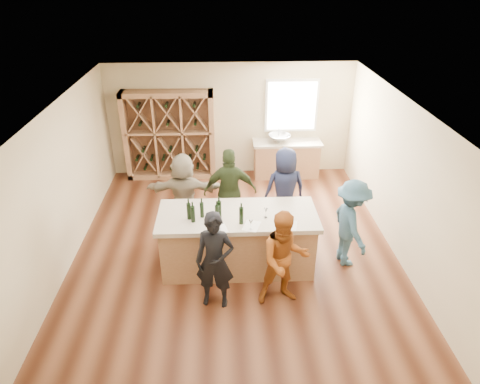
{
  "coord_description": "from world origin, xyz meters",
  "views": [
    {
      "loc": [
        -0.19,
        -6.65,
        4.86
      ],
      "look_at": [
        0.1,
        0.2,
        1.15
      ],
      "focal_mm": 32.0,
      "sensor_mm": 36.0,
      "label": 1
    }
  ],
  "objects_px": {
    "wine_bottle_c": "(202,210)",
    "wine_rack": "(170,136)",
    "person_near_right": "(284,259)",
    "wine_bottle_f": "(241,216)",
    "person_far_right": "(285,189)",
    "person_near_left": "(215,261)",
    "wine_bottle_a": "(189,211)",
    "wine_bottle_d": "(217,213)",
    "wine_bottle_e": "(219,210)",
    "person_server": "(351,223)",
    "tasting_counter_base": "(238,242)",
    "person_far_mid": "(230,191)",
    "person_far_left": "(184,193)",
    "wine_bottle_b": "(193,214)",
    "sink": "(279,138)"
  },
  "relations": [
    {
      "from": "wine_rack",
      "to": "wine_bottle_d",
      "type": "xyz_separation_m",
      "value": [
        1.19,
        -3.9,
        0.12
      ]
    },
    {
      "from": "person_far_mid",
      "to": "person_far_left",
      "type": "relative_size",
      "value": 1.08
    },
    {
      "from": "wine_bottle_c",
      "to": "person_server",
      "type": "bearing_deg",
      "value": 1.96
    },
    {
      "from": "person_far_mid",
      "to": "person_far_left",
      "type": "height_order",
      "value": "person_far_mid"
    },
    {
      "from": "sink",
      "to": "wine_bottle_e",
      "type": "xyz_separation_m",
      "value": [
        -1.48,
        -3.76,
        0.22
      ]
    },
    {
      "from": "tasting_counter_base",
      "to": "person_far_left",
      "type": "relative_size",
      "value": 1.58
    },
    {
      "from": "wine_bottle_c",
      "to": "person_server",
      "type": "distance_m",
      "value": 2.61
    },
    {
      "from": "wine_rack",
      "to": "wine_bottle_b",
      "type": "xyz_separation_m",
      "value": [
        0.79,
        -3.93,
        0.12
      ]
    },
    {
      "from": "person_far_right",
      "to": "person_near_left",
      "type": "bearing_deg",
      "value": 48.61
    },
    {
      "from": "person_near_left",
      "to": "person_far_left",
      "type": "height_order",
      "value": "person_near_left"
    },
    {
      "from": "wine_rack",
      "to": "person_near_right",
      "type": "distance_m",
      "value": 5.17
    },
    {
      "from": "wine_bottle_a",
      "to": "wine_bottle_f",
      "type": "distance_m",
      "value": 0.88
    },
    {
      "from": "wine_bottle_b",
      "to": "wine_bottle_e",
      "type": "bearing_deg",
      "value": 13.71
    },
    {
      "from": "person_far_mid",
      "to": "person_near_right",
      "type": "bearing_deg",
      "value": 110.36
    },
    {
      "from": "tasting_counter_base",
      "to": "person_far_mid",
      "type": "distance_m",
      "value": 1.24
    },
    {
      "from": "tasting_counter_base",
      "to": "person_far_mid",
      "type": "relative_size",
      "value": 1.47
    },
    {
      "from": "tasting_counter_base",
      "to": "wine_bottle_a",
      "type": "height_order",
      "value": "wine_bottle_a"
    },
    {
      "from": "person_far_left",
      "to": "person_near_left",
      "type": "bearing_deg",
      "value": 107.5
    },
    {
      "from": "person_near_left",
      "to": "person_far_right",
      "type": "relative_size",
      "value": 0.96
    },
    {
      "from": "wine_bottle_c",
      "to": "person_far_left",
      "type": "bearing_deg",
      "value": 107.46
    },
    {
      "from": "wine_bottle_c",
      "to": "person_near_right",
      "type": "bearing_deg",
      "value": -33.98
    },
    {
      "from": "wine_rack",
      "to": "wine_bottle_a",
      "type": "height_order",
      "value": "wine_rack"
    },
    {
      "from": "wine_bottle_f",
      "to": "person_far_right",
      "type": "bearing_deg",
      "value": 59.15
    },
    {
      "from": "sink",
      "to": "tasting_counter_base",
      "type": "xyz_separation_m",
      "value": [
        -1.17,
        -3.65,
        -0.51
      ]
    },
    {
      "from": "wine_bottle_d",
      "to": "person_near_right",
      "type": "xyz_separation_m",
      "value": [
        1.03,
        -0.75,
        -0.4
      ]
    },
    {
      "from": "wine_bottle_c",
      "to": "wine_bottle_f",
      "type": "xyz_separation_m",
      "value": [
        0.65,
        -0.24,
        0.02
      ]
    },
    {
      "from": "person_near_left",
      "to": "person_near_right",
      "type": "bearing_deg",
      "value": 9.74
    },
    {
      "from": "person_server",
      "to": "person_far_right",
      "type": "distance_m",
      "value": 1.59
    },
    {
      "from": "wine_bottle_c",
      "to": "person_near_right",
      "type": "xyz_separation_m",
      "value": [
        1.29,
        -0.87,
        -0.4
      ]
    },
    {
      "from": "wine_bottle_b",
      "to": "wine_bottle_c",
      "type": "height_order",
      "value": "wine_bottle_b"
    },
    {
      "from": "sink",
      "to": "person_near_right",
      "type": "xyz_separation_m",
      "value": [
        -0.48,
        -4.59,
        -0.2
      ]
    },
    {
      "from": "wine_bottle_e",
      "to": "person_near_right",
      "type": "bearing_deg",
      "value": -39.65
    },
    {
      "from": "wine_rack",
      "to": "wine_bottle_e",
      "type": "distance_m",
      "value": 4.02
    },
    {
      "from": "wine_bottle_a",
      "to": "wine_bottle_b",
      "type": "bearing_deg",
      "value": -52.97
    },
    {
      "from": "wine_rack",
      "to": "sink",
      "type": "xyz_separation_m",
      "value": [
        2.7,
        -0.07,
        -0.09
      ]
    },
    {
      "from": "sink",
      "to": "person_far_left",
      "type": "bearing_deg",
      "value": -132.58
    },
    {
      "from": "wine_bottle_a",
      "to": "person_server",
      "type": "relative_size",
      "value": 0.18
    },
    {
      "from": "tasting_counter_base",
      "to": "wine_bottle_d",
      "type": "xyz_separation_m",
      "value": [
        -0.34,
        -0.18,
        0.72
      ]
    },
    {
      "from": "person_near_right",
      "to": "wine_bottle_a",
      "type": "bearing_deg",
      "value": 144.7
    },
    {
      "from": "wine_bottle_c",
      "to": "person_far_mid",
      "type": "relative_size",
      "value": 0.15
    },
    {
      "from": "wine_bottle_a",
      "to": "wine_bottle_b",
      "type": "distance_m",
      "value": 0.12
    },
    {
      "from": "wine_bottle_c",
      "to": "wine_rack",
      "type": "bearing_deg",
      "value": 103.85
    },
    {
      "from": "wine_bottle_c",
      "to": "wine_bottle_f",
      "type": "bearing_deg",
      "value": -19.99
    },
    {
      "from": "wine_rack",
      "to": "tasting_counter_base",
      "type": "bearing_deg",
      "value": -67.65
    },
    {
      "from": "wine_bottle_e",
      "to": "person_server",
      "type": "xyz_separation_m",
      "value": [
        2.29,
        0.13,
        -0.41
      ]
    },
    {
      "from": "wine_bottle_a",
      "to": "wine_bottle_d",
      "type": "distance_m",
      "value": 0.47
    },
    {
      "from": "person_far_left",
      "to": "wine_bottle_d",
      "type": "bearing_deg",
      "value": 116.42
    },
    {
      "from": "person_near_left",
      "to": "tasting_counter_base",
      "type": "bearing_deg",
      "value": 76.81
    },
    {
      "from": "wine_bottle_d",
      "to": "person_server",
      "type": "bearing_deg",
      "value": 5.01
    },
    {
      "from": "wine_bottle_d",
      "to": "wine_bottle_f",
      "type": "relative_size",
      "value": 0.93
    }
  ]
}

